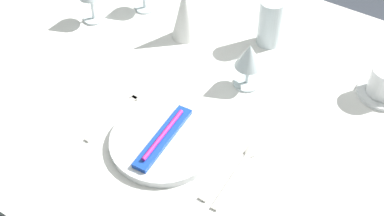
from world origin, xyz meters
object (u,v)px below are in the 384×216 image
dinner_plate (164,142)px  toothbrush_package (163,137)px  fork_outer (119,112)px  spoon_soup (240,168)px  napkin_folded (185,12)px  drink_tumbler (270,25)px  wine_glass_centre (249,58)px  dinner_knife (227,168)px

dinner_plate → toothbrush_package: (0.00, 0.00, 0.02)m
fork_outer → spoon_soup: spoon_soup is taller
toothbrush_package → spoon_soup: size_ratio=1.04×
toothbrush_package → napkin_folded: 0.42m
toothbrush_package → drink_tumbler: (0.02, 0.48, 0.03)m
dinner_plate → fork_outer: bearing=171.2°
dinner_plate → wine_glass_centre: 0.31m
dinner_plate → wine_glass_centre: (0.06, 0.29, 0.08)m
dinner_plate → drink_tumbler: bearing=87.1°
dinner_plate → fork_outer: 0.16m
drink_tumbler → fork_outer: bearing=-111.4°
dinner_plate → fork_outer: size_ratio=1.18×
napkin_folded → toothbrush_package: bearing=-62.8°
toothbrush_package → wine_glass_centre: bearing=78.5°
toothbrush_package → napkin_folded: (-0.19, 0.37, 0.06)m
fork_outer → spoon_soup: bearing=2.2°
wine_glass_centre → toothbrush_package: bearing=-101.5°
dinner_plate → dinner_knife: dinner_plate is taller
dinner_knife → wine_glass_centre: (-0.10, 0.27, 0.08)m
toothbrush_package → napkin_folded: bearing=117.2°
spoon_soup → dinner_plate: bearing=-168.8°
wine_glass_centre → drink_tumbler: bearing=100.7°
dinner_plate → napkin_folded: 0.42m
toothbrush_package → wine_glass_centre: size_ratio=1.66×
drink_tumbler → dinner_knife: bearing=-73.3°
fork_outer → dinner_knife: (0.31, -0.00, 0.00)m
dinner_plate → dinner_knife: size_ratio=1.14×
toothbrush_package → spoon_soup: (0.19, 0.04, -0.02)m
fork_outer → napkin_folded: napkin_folded is taller
napkin_folded → spoon_soup: bearing=-41.6°
toothbrush_package → dinner_knife: 0.16m
toothbrush_package → fork_outer: size_ratio=0.99×
toothbrush_package → dinner_knife: size_ratio=0.96×
spoon_soup → napkin_folded: size_ratio=1.23×
wine_glass_centre → dinner_plate: bearing=-101.5°
dinner_plate → toothbrush_package: size_ratio=1.19×
napkin_folded → drink_tumbler: bearing=26.5°
fork_outer → wine_glass_centre: size_ratio=1.68×
dinner_knife → napkin_folded: napkin_folded is taller
wine_glass_centre → napkin_folded: napkin_folded is taller
fork_outer → drink_tumbler: bearing=68.6°
dinner_knife → dinner_plate: bearing=-172.7°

